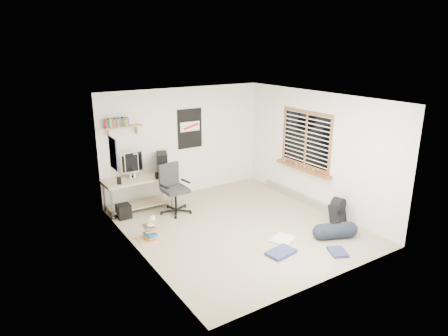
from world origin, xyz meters
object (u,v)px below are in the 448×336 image
desk (138,193)px  duffel_bag (335,231)px  backpack (337,214)px  book_stack (150,231)px  office_chair (175,191)px

desk → duffel_bag: bearing=-28.1°
backpack → book_stack: backpack is taller
office_chair → backpack: (2.47, -2.21, -0.29)m
office_chair → desk: bearing=124.6°
desk → backpack: desk is taller
backpack → book_stack: (-3.41, 1.38, -0.05)m
desk → book_stack: size_ratio=3.60×
duffel_bag → book_stack: duffel_bag is taller
duffel_bag → book_stack: bearing=169.7°
book_stack → desk: bearing=76.2°
desk → office_chair: office_chair is taller
office_chair → book_stack: bearing=-147.0°
backpack → book_stack: 3.68m
office_chair → duffel_bag: bearing=-62.1°
backpack → desk: bearing=123.0°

